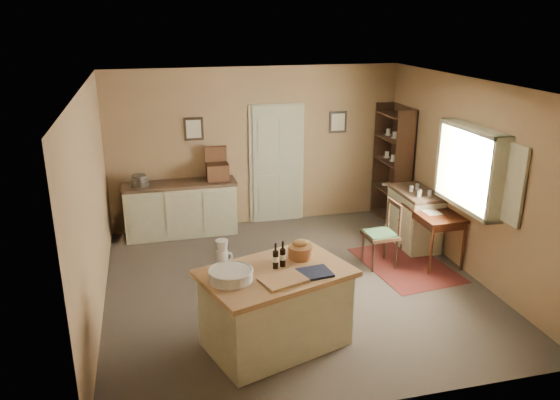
# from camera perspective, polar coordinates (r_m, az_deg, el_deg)

# --- Properties ---
(ground) EXTENTS (5.00, 5.00, 0.00)m
(ground) POSITION_cam_1_polar(r_m,az_deg,el_deg) (7.54, 1.53, -8.85)
(ground) COLOR #52463E
(ground) RESTS_ON ground
(wall_back) EXTENTS (5.00, 0.10, 2.70)m
(wall_back) POSITION_cam_1_polar(r_m,az_deg,el_deg) (9.36, -2.48, 5.54)
(wall_back) COLOR #916F4B
(wall_back) RESTS_ON ground
(wall_front) EXTENTS (5.00, 0.10, 2.70)m
(wall_front) POSITION_cam_1_polar(r_m,az_deg,el_deg) (4.83, 9.64, -7.96)
(wall_front) COLOR #916F4B
(wall_front) RESTS_ON ground
(wall_left) EXTENTS (0.10, 5.00, 2.70)m
(wall_left) POSITION_cam_1_polar(r_m,az_deg,el_deg) (6.82, -19.07, -0.66)
(wall_left) COLOR #916F4B
(wall_left) RESTS_ON ground
(wall_right) EXTENTS (0.10, 5.00, 2.70)m
(wall_right) POSITION_cam_1_polar(r_m,az_deg,el_deg) (8.03, 19.10, 2.23)
(wall_right) COLOR #916F4B
(wall_right) RESTS_ON ground
(ceiling) EXTENTS (5.00, 5.00, 0.00)m
(ceiling) POSITION_cam_1_polar(r_m,az_deg,el_deg) (6.72, 1.74, 11.97)
(ceiling) COLOR silver
(ceiling) RESTS_ON wall_back
(door) EXTENTS (0.97, 0.06, 2.11)m
(door) POSITION_cam_1_polar(r_m,az_deg,el_deg) (9.48, -0.34, 3.89)
(door) COLOR #AAA98F
(door) RESTS_ON ground
(framed_prints) EXTENTS (2.82, 0.02, 0.38)m
(framed_prints) POSITION_cam_1_polar(r_m,az_deg,el_deg) (9.30, -1.27, 7.80)
(framed_prints) COLOR black
(framed_prints) RESTS_ON ground
(window) EXTENTS (0.25, 1.99, 1.12)m
(window) POSITION_cam_1_polar(r_m,az_deg,el_deg) (7.78, 19.56, 3.19)
(window) COLOR #BEBB99
(window) RESTS_ON ground
(work_island) EXTENTS (1.80, 1.45, 1.20)m
(work_island) POSITION_cam_1_polar(r_m,az_deg,el_deg) (6.07, -0.53, -11.03)
(work_island) COLOR #BEBB99
(work_island) RESTS_ON ground
(sideboard) EXTENTS (1.84, 0.52, 1.18)m
(sideboard) POSITION_cam_1_polar(r_m,az_deg,el_deg) (9.16, -10.28, -0.73)
(sideboard) COLOR #BEBB99
(sideboard) RESTS_ON ground
(rug) EXTENTS (1.26, 1.71, 0.01)m
(rug) POSITION_cam_1_polar(r_m,az_deg,el_deg) (8.30, 12.97, -6.62)
(rug) COLOR #551615
(rug) RESTS_ON ground
(writing_desk) EXTENTS (0.59, 0.96, 0.82)m
(writing_desk) POSITION_cam_1_polar(r_m,az_deg,el_deg) (8.33, 15.77, -1.77)
(writing_desk) COLOR black
(writing_desk) RESTS_ON ground
(desk_chair) EXTENTS (0.45, 0.45, 0.95)m
(desk_chair) POSITION_cam_1_polar(r_m,az_deg,el_deg) (8.03, 10.43, -3.63)
(desk_chair) COLOR #321E14
(desk_chair) RESTS_ON ground
(right_cabinet) EXTENTS (0.55, 0.98, 0.99)m
(right_cabinet) POSITION_cam_1_polar(r_m,az_deg,el_deg) (8.87, 13.87, -1.82)
(right_cabinet) COLOR #BEBB99
(right_cabinet) RESTS_ON ground
(shelving_unit) EXTENTS (0.35, 0.92, 2.04)m
(shelving_unit) POSITION_cam_1_polar(r_m,az_deg,el_deg) (9.72, 11.91, 3.63)
(shelving_unit) COLOR #321E14
(shelving_unit) RESTS_ON ground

